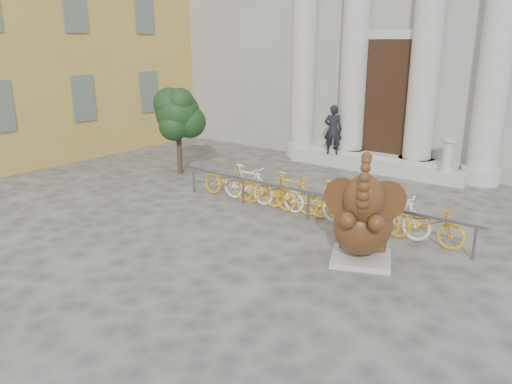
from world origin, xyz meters
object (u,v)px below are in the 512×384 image
Objects in this scene: elephant_statue at (363,223)px; bike_rack at (314,198)px; tree at (178,114)px; pedestrian at (333,130)px.

elephant_statue reaches higher than bike_rack.
elephant_statue is 0.82× the size of tree.
tree is at bearing 169.67° from bike_rack.
tree is (-7.73, 2.71, 1.11)m from elephant_statue.
tree is at bearing 138.02° from elephant_statue.
tree reaches higher than pedestrian.
bike_rack is at bearing 118.51° from elephant_statue.
pedestrian is at bearing 114.52° from bike_rack.
elephant_statue is 2.70m from bike_rack.
tree is (-5.64, 1.03, 1.43)m from bike_rack.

